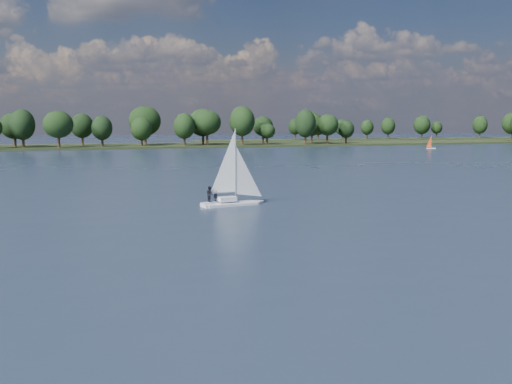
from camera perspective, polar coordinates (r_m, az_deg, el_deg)
ground at (r=113.76m, az=-11.41°, el=2.20°), size 700.00×700.00×0.00m
far_shore at (r=225.08m, az=-15.28°, el=4.34°), size 660.00×40.00×1.50m
far_shore_back at (r=323.96m, az=13.69°, el=5.09°), size 220.00×30.00×1.40m
sailboat at (r=62.69m, az=-2.64°, el=0.89°), size 6.98×2.97×8.90m
dinghy_orange at (r=215.23m, az=17.11°, el=4.49°), size 3.37×2.40×5.02m
treeline at (r=220.43m, az=-18.03°, el=6.29°), size 562.00×73.68×17.89m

